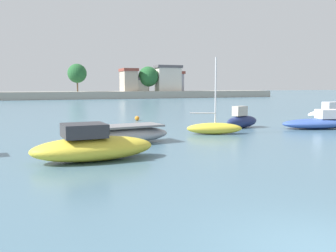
# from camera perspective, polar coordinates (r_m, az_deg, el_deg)

# --- Properties ---
(moored_boat_2) EXTENTS (5.38, 2.38, 1.61)m
(moored_boat_2) POSITION_cam_1_polar(r_m,az_deg,el_deg) (16.14, -11.58, -3.09)
(moored_boat_2) COLOR yellow
(moored_boat_2) RESTS_ON ground
(moored_boat_3) EXTENTS (5.76, 2.89, 1.03)m
(moored_boat_3) POSITION_cam_1_polar(r_m,az_deg,el_deg) (20.49, -7.02, -1.37)
(moored_boat_3) COLOR #9E9EA3
(moored_boat_3) RESTS_ON ground
(moored_boat_4) EXTENTS (3.82, 2.19, 5.04)m
(moored_boat_4) POSITION_cam_1_polar(r_m,az_deg,el_deg) (24.58, 7.19, -0.29)
(moored_boat_4) COLOR yellow
(moored_boat_4) RESTS_ON ground
(moored_boat_5) EXTENTS (3.37, 1.90, 1.66)m
(moored_boat_5) POSITION_cam_1_polar(r_m,az_deg,el_deg) (28.63, 11.33, 0.90)
(moored_boat_5) COLOR navy
(moored_boat_5) RESTS_ON ground
(moored_boat_6) EXTENTS (5.70, 3.25, 1.43)m
(moored_boat_6) POSITION_cam_1_polar(r_m,az_deg,el_deg) (29.76, 22.21, 0.53)
(moored_boat_6) COLOR #3856A8
(moored_boat_6) RESTS_ON ground
(moored_boat_7) EXTENTS (5.42, 1.68, 1.66)m
(moored_boat_7) POSITION_cam_1_polar(r_m,az_deg,el_deg) (38.38, 23.93, 1.80)
(moored_boat_7) COLOR white
(moored_boat_7) RESTS_ON ground
(mooring_buoy_1) EXTENTS (0.42, 0.42, 0.42)m
(mooring_buoy_1) POSITION_cam_1_polar(r_m,az_deg,el_deg) (33.99, -4.80, 1.20)
(mooring_buoy_1) COLOR orange
(mooring_buoy_1) RESTS_ON ground
(distant_shoreline) EXTENTS (119.44, 8.06, 9.10)m
(distant_shoreline) POSITION_cam_1_polar(r_m,az_deg,el_deg) (90.96, -16.70, 5.50)
(distant_shoreline) COLOR #9E998C
(distant_shoreline) RESTS_ON ground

